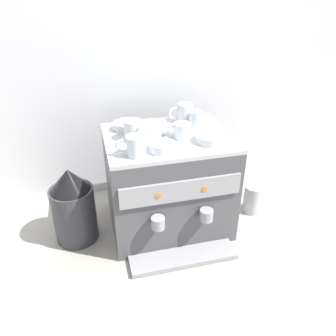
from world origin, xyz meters
name	(u,v)px	position (x,y,z in m)	size (l,w,h in m)	color
ground_plane	(168,221)	(0.00, 0.00, 0.00)	(4.00, 4.00, 0.00)	#9E998E
tiled_backsplash_wall	(150,96)	(0.00, 0.38, 0.52)	(2.80, 0.03, 1.03)	silver
espresso_machine	(168,183)	(0.00, 0.00, 0.23)	(0.53, 0.53, 0.46)	#4C4C51
ceramic_cup_0	(196,119)	(0.15, 0.08, 0.49)	(0.06, 0.10, 0.07)	silver
ceramic_cup_1	(135,146)	(-0.16, -0.14, 0.50)	(0.11, 0.07, 0.08)	silver
ceramic_cup_2	(134,130)	(-0.14, 0.00, 0.50)	(0.08, 0.11, 0.08)	silver
ceramic_cup_3	(181,131)	(0.05, -0.03, 0.49)	(0.10, 0.07, 0.06)	silver
ceramic_cup_4	(184,113)	(0.11, 0.14, 0.50)	(0.11, 0.07, 0.08)	silver
ceramic_bowl_0	(154,128)	(-0.05, 0.05, 0.48)	(0.12, 0.12, 0.04)	silver
ceramic_bowl_1	(211,138)	(0.16, -0.10, 0.47)	(0.13, 0.13, 0.03)	silver
ceramic_bowl_2	(126,126)	(-0.16, 0.11, 0.48)	(0.11, 0.11, 0.04)	silver
ceramic_bowl_3	(162,147)	(-0.06, -0.13, 0.48)	(0.10, 0.10, 0.04)	silver
coffee_grinder	(73,206)	(-0.43, -0.01, 0.17)	(0.19, 0.19, 0.36)	#333338
milk_pitcher	(253,199)	(0.43, -0.02, 0.07)	(0.09, 0.09, 0.15)	#B7B7BC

